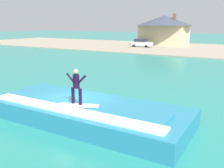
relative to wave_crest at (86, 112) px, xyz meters
name	(u,v)px	position (x,y,z in m)	size (l,w,h in m)	color
ground_plane	(77,114)	(-0.94, 0.49, -0.48)	(260.00, 260.00, 0.00)	#247F74
wave_crest	(86,112)	(0.00, 0.00, 0.00)	(10.76, 4.32, 1.03)	teal
surfboard	(78,105)	(0.11, -0.74, 0.57)	(2.05, 1.19, 0.06)	white
surfer	(76,85)	(-0.03, -0.67, 1.59)	(1.19, 0.32, 1.76)	black
shoreline_bank	(209,50)	(-0.94, 41.65, -0.40)	(120.00, 26.91, 0.17)	gray
car_near_shore	(142,43)	(-14.37, 39.79, 0.47)	(4.35, 2.24, 1.86)	silver
house_with_chimney	(164,28)	(-11.48, 45.46, 3.59)	(12.32, 12.32, 7.07)	beige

